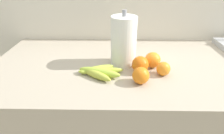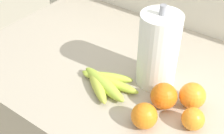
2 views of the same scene
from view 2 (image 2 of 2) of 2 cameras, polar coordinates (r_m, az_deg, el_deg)
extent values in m
ellipsoid|color=#B3BE3F|center=(0.95, -2.89, -3.48)|extent=(0.16, 0.13, 0.04)
ellipsoid|color=#ABC93F|center=(0.95, -1.61, -3.26)|extent=(0.20, 0.10, 0.04)
ellipsoid|color=#B2CB3F|center=(0.96, -0.54, -2.87)|extent=(0.21, 0.05, 0.03)
ellipsoid|color=#AFC63F|center=(0.98, -0.82, -1.99)|extent=(0.17, 0.10, 0.03)
sphere|color=orange|center=(0.83, 6.26, -9.39)|extent=(0.07, 0.07, 0.07)
sphere|color=orange|center=(0.91, 15.29, -5.37)|extent=(0.08, 0.08, 0.08)
sphere|color=orange|center=(0.85, 15.39, -9.67)|extent=(0.06, 0.06, 0.06)
sphere|color=orange|center=(0.89, 10.00, -5.56)|extent=(0.08, 0.08, 0.08)
cylinder|color=white|center=(0.93, 8.91, 3.24)|extent=(0.13, 0.13, 0.25)
cylinder|color=gray|center=(0.92, 9.00, 4.01)|extent=(0.02, 0.02, 0.28)
camera|label=1|loc=(0.46, -69.37, -16.28)|focal=30.67mm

